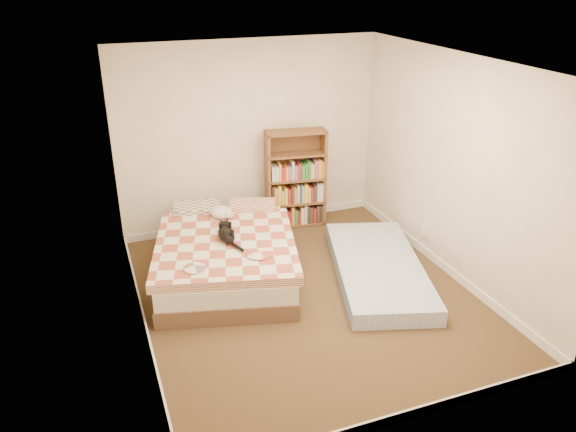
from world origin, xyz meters
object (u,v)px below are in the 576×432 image
object	(u,v)px
floor_mattress	(378,269)
white_dog	(222,212)
bookshelf	(295,189)
bed	(226,253)
black_cat	(226,233)

from	to	relation	value
floor_mattress	white_dog	bearing A→B (deg)	160.12
bookshelf	floor_mattress	xyz separation A→B (m)	(0.38, -1.69, -0.41)
bed	white_dog	distance (m)	0.57
black_cat	white_dog	bearing A→B (deg)	89.62
bed	black_cat	xyz separation A→B (m)	(-0.01, -0.11, 0.31)
bookshelf	white_dog	xyz separation A→B (m)	(-1.16, -0.53, 0.06)
floor_mattress	black_cat	size ratio (longest dim) A/B	3.30
floor_mattress	black_cat	bearing A→B (deg)	177.40
black_cat	white_dog	world-z (taller)	black_cat
bed	white_dog	xyz separation A→B (m)	(0.09, 0.46, 0.32)
floor_mattress	white_dog	world-z (taller)	white_dog
bookshelf	bed	bearing A→B (deg)	-133.19
bookshelf	black_cat	bearing A→B (deg)	-130.56
floor_mattress	bookshelf	bearing A→B (deg)	119.79
white_dog	black_cat	bearing A→B (deg)	-86.81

